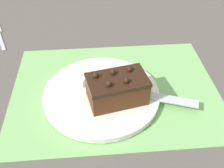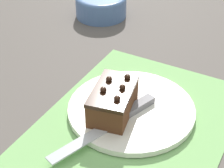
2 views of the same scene
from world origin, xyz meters
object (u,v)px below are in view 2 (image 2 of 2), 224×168
serving_knife (122,116)px  chocolate_cake (114,99)px  cake_plate (131,109)px  small_bowl (101,5)px

serving_knife → chocolate_cake: bearing=-9.3°
cake_plate → serving_knife: bearing=-0.4°
chocolate_cake → small_bowl: (-0.39, -0.25, -0.01)m
chocolate_cake → small_bowl: chocolate_cake is taller
chocolate_cake → small_bowl: 0.46m
serving_knife → small_bowl: 0.48m
chocolate_cake → serving_knife: chocolate_cake is taller
cake_plate → serving_knife: serving_knife is taller
serving_knife → small_bowl: small_bowl is taller
cake_plate → small_bowl: size_ratio=1.70×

